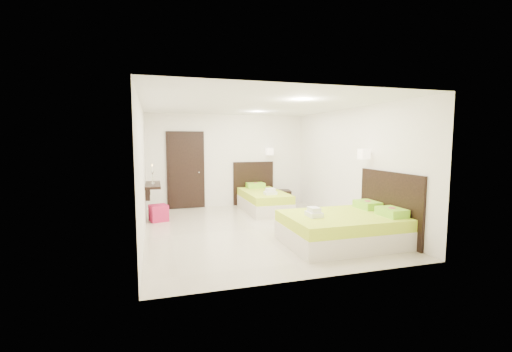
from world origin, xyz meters
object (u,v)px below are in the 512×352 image
object	(u,v)px
bed_double	(346,227)
nightstand	(281,198)
bed_single	(263,199)
ottoman	(159,213)

from	to	relation	value
bed_double	nightstand	world-z (taller)	bed_double
bed_single	bed_double	size ratio (longest dim) A/B	0.97
bed_single	bed_double	bearing A→B (deg)	-80.40
bed_double	ottoman	world-z (taller)	bed_double
ottoman	bed_double	bearing A→B (deg)	-40.31
bed_double	ottoman	xyz separation A→B (m)	(-3.26, 2.77, -0.12)
bed_single	ottoman	bearing A→B (deg)	-169.68
bed_single	bed_double	xyz separation A→B (m)	(0.55, -3.26, 0.01)
bed_single	ottoman	size ratio (longest dim) A/B	5.27
bed_single	nightstand	xyz separation A→B (m)	(0.69, 0.41, -0.07)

